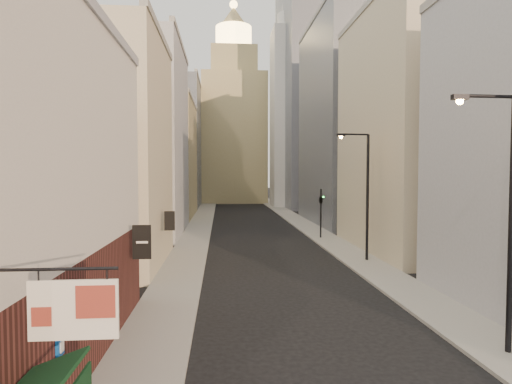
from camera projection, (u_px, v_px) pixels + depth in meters
The scene contains 14 objects.
sidewalk_left at pixel (202, 219), 59.70m from camera, with size 3.00×140.00×0.15m, color #9A978B.
sidewalk_right at pixel (294, 219), 60.75m from camera, with size 3.00×140.00×0.15m, color #9A978B.
left_bldg_beige at pixel (105, 153), 30.02m from camera, with size 8.00×12.00×16.00m, color #BBAD8E.
left_bldg_grey at pixel (145, 141), 45.86m from camera, with size 8.00×16.00×20.00m, color #9A9BA0.
left_bldg_tan at pixel (167, 160), 63.85m from camera, with size 8.00×18.00×17.00m, color tan.
left_bldg_wingrid at pixel (179, 145), 83.61m from camera, with size 8.00×20.00×24.00m, color gray.
right_bldg_beige at pixel (410, 132), 35.84m from camera, with size 8.00×16.00×20.00m, color #BBAD8E.
right_bldg_wingrid at pixel (343, 124), 55.62m from camera, with size 8.00×20.00×26.00m, color gray.
highrise at pixel (333, 75), 83.40m from camera, with size 21.00×23.00×51.20m.
clock_tower at pixel (234, 124), 96.18m from camera, with size 14.00×14.00×44.90m.
white_tower at pixel (292, 111), 83.08m from camera, with size 8.00×8.00×41.50m.
streetlamp_near at pixel (506, 209), 15.21m from camera, with size 2.46×0.29×9.37m.
streetlamp_mid at pixel (364, 189), 31.53m from camera, with size 2.49×0.40×9.49m.
traffic_light_right at pixel (321, 201), 42.48m from camera, with size 0.76×0.76×5.00m.
Camera 1 is at (-3.82, -4.87, 6.64)m, focal length 30.00 mm.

